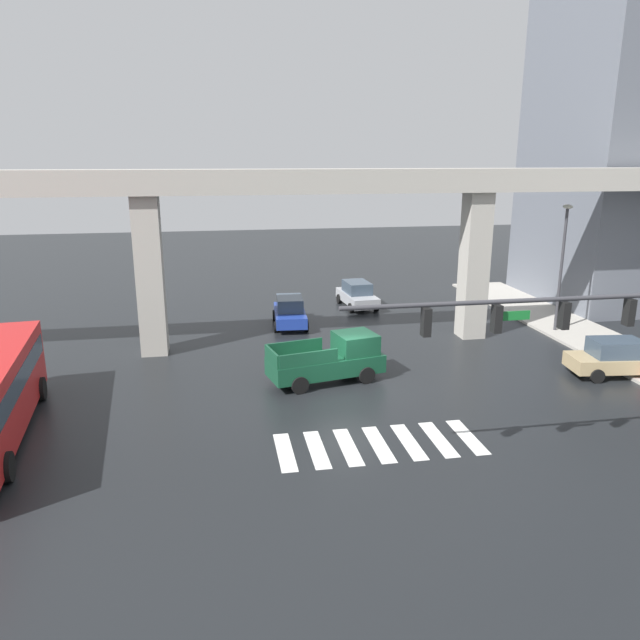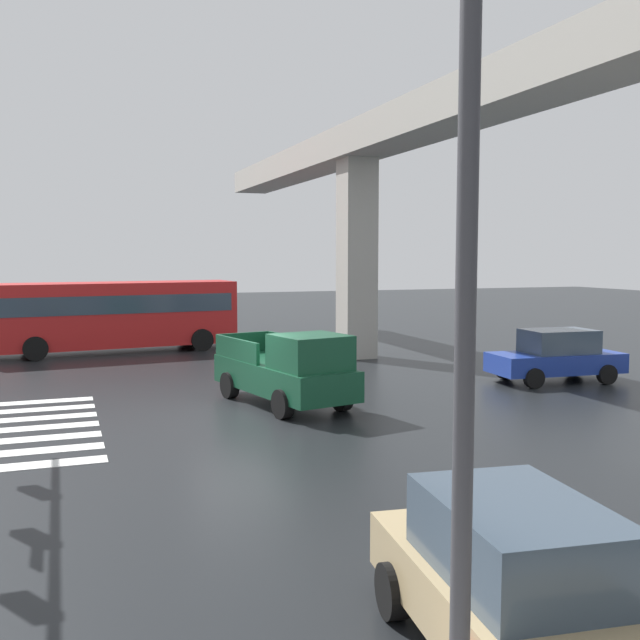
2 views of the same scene
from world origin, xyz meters
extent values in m
plane|color=black|center=(0.00, 0.00, 0.00)|extent=(120.00, 120.00, 0.00)
cube|color=silver|center=(-3.30, -4.99, 0.01)|extent=(0.55, 2.80, 0.01)
cube|color=silver|center=(-2.20, -4.99, 0.01)|extent=(0.55, 2.80, 0.01)
cube|color=silver|center=(-1.10, -4.99, 0.01)|extent=(0.55, 2.80, 0.01)
cube|color=silver|center=(0.00, -4.99, 0.01)|extent=(0.55, 2.80, 0.01)
cube|color=silver|center=(1.10, -4.99, 0.01)|extent=(0.55, 2.80, 0.01)
cube|color=silver|center=(2.20, -4.99, 0.01)|extent=(0.55, 2.80, 0.01)
cube|color=silver|center=(3.30, -4.99, 0.01)|extent=(0.55, 2.80, 0.01)
cube|color=#ADA89E|center=(0.00, 6.88, 8.56)|extent=(51.24, 1.93, 1.20)
cube|color=#ADA89E|center=(-8.56, 6.88, 3.98)|extent=(1.30, 1.30, 7.96)
cube|color=#14472D|center=(-0.70, 1.38, 0.78)|extent=(5.39, 2.94, 0.80)
cube|color=#14472D|center=(0.72, 1.69, 1.63)|extent=(2.03, 2.07, 0.90)
cube|color=#3F5160|center=(1.17, 1.79, 1.63)|extent=(0.45, 1.66, 0.77)
cube|color=#14472D|center=(-2.01, 1.99, 1.48)|extent=(2.61, 0.66, 0.60)
cube|color=#14472D|center=(-1.63, 0.28, 1.48)|extent=(2.61, 0.66, 0.60)
cube|color=#14472D|center=(-3.14, 0.85, 1.48)|extent=(0.47, 1.73, 0.60)
cylinder|color=black|center=(0.65, 2.60, 0.38)|extent=(0.80, 0.44, 0.76)
cylinder|color=black|center=(1.04, 0.84, 0.38)|extent=(0.80, 0.44, 0.76)
cylinder|color=black|center=(-2.44, 1.93, 0.38)|extent=(0.80, 0.44, 0.76)
cylinder|color=black|center=(-2.05, 0.16, 0.38)|extent=(0.80, 0.44, 0.76)
cube|color=red|center=(-13.53, -2.53, 1.64)|extent=(3.59, 11.00, 2.70)
cube|color=#2D3D4C|center=(-13.53, -2.53, 2.11)|extent=(3.57, 10.47, 0.76)
cube|color=#2D3D4C|center=(-14.07, 2.80, 1.98)|extent=(2.25, 0.31, 1.49)
cylinder|color=black|center=(-15.13, 1.10, 0.48)|extent=(0.45, 0.99, 0.96)
cylinder|color=black|center=(-12.69, 1.35, 0.48)|extent=(0.45, 0.99, 0.96)
cylinder|color=black|center=(-14.44, -5.61, 0.48)|extent=(0.45, 0.99, 0.96)
cylinder|color=black|center=(-12.00, -5.36, 0.48)|extent=(0.45, 0.99, 0.96)
cube|color=#1E3899|center=(-1.09, 10.82, 0.64)|extent=(2.05, 4.41, 0.64)
cube|color=#384756|center=(-1.09, 10.92, 1.34)|extent=(1.65, 2.33, 0.76)
cylinder|color=black|center=(-0.33, 9.43, 0.32)|extent=(0.28, 0.65, 0.64)
cylinder|color=black|center=(-2.05, 9.55, 0.32)|extent=(0.28, 0.65, 0.64)
cylinder|color=black|center=(-0.14, 12.09, 0.32)|extent=(0.28, 0.65, 0.64)
cylinder|color=black|center=(-1.86, 12.21, 0.32)|extent=(0.28, 0.65, 0.64)
cube|color=tan|center=(12.58, -0.23, 0.64)|extent=(4.47, 2.24, 0.64)
cube|color=#384756|center=(12.48, -0.21, 1.34)|extent=(2.39, 1.74, 0.76)
cylinder|color=black|center=(11.35, 0.78, 0.32)|extent=(0.66, 0.31, 0.64)
cylinder|color=black|center=(11.16, -0.93, 0.32)|extent=(0.66, 0.31, 0.64)
cylinder|color=#38383D|center=(13.68, -1.57, 3.50)|extent=(0.16, 0.16, 7.00)
camera|label=1|loc=(-5.39, -23.51, 9.74)|focal=33.77mm
camera|label=2|loc=(18.36, -4.42, 4.14)|focal=40.66mm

